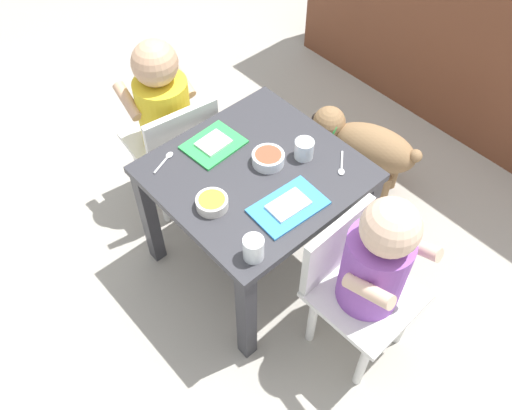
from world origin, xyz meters
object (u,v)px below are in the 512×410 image
object	(u,v)px
dog	(365,145)
water_cup_left	(304,150)
dining_table	(256,189)
seated_child_left	(165,110)
food_tray_right	(288,206)
spoon_by_left_tray	(342,166)
food_tray_left	(214,144)
cereal_bowl_left_side	(268,158)
spoon_by_right_tray	(165,160)
cereal_bowl_right_side	(212,203)
water_cup_right	(253,249)
seated_child_right	(372,264)

from	to	relation	value
dog	water_cup_left	distance (m)	0.49
dining_table	seated_child_left	bearing A→B (deg)	-176.92
seated_child_left	water_cup_left	size ratio (longest dim) A/B	11.41
food_tray_right	spoon_by_left_tray	xyz separation A→B (m)	(-0.01, 0.23, -0.00)
seated_child_left	food_tray_right	size ratio (longest dim) A/B	3.17
dog	food_tray_left	world-z (taller)	food_tray_left
dining_table	food_tray_right	xyz separation A→B (m)	(0.17, -0.03, 0.09)
cereal_bowl_left_side	food_tray_right	bearing A→B (deg)	-24.59
dining_table	cereal_bowl_left_side	xyz separation A→B (m)	(0.00, 0.05, 0.10)
spoon_by_right_tray	cereal_bowl_right_side	bearing A→B (deg)	-1.36
dining_table	food_tray_right	bearing A→B (deg)	-9.29
dining_table	food_tray_right	size ratio (longest dim) A/B	2.66
water_cup_right	food_tray_left	bearing A→B (deg)	155.05
food_tray_right	cereal_bowl_left_side	distance (m)	0.18
dining_table	food_tray_right	distance (m)	0.19
dining_table	seated_child_left	size ratio (longest dim) A/B	0.84
seated_child_left	spoon_by_left_tray	distance (m)	0.64
seated_child_left	cereal_bowl_right_side	bearing A→B (deg)	-19.22
seated_child_right	food_tray_left	bearing A→B (deg)	-175.13
cereal_bowl_left_side	seated_child_left	bearing A→B (deg)	-170.63
dining_table	water_cup_right	bearing A→B (deg)	-42.99
cereal_bowl_right_side	dog	bearing A→B (deg)	91.65
food_tray_right	water_cup_right	size ratio (longest dim) A/B	3.04
cereal_bowl_right_side	cereal_bowl_left_side	xyz separation A→B (m)	(-0.02, 0.23, 0.00)
seated_child_right	dining_table	bearing A→B (deg)	-176.83
spoon_by_left_tray	spoon_by_right_tray	size ratio (longest dim) A/B	0.87
water_cup_left	water_cup_right	bearing A→B (deg)	-64.18
food_tray_left	water_cup_right	size ratio (longest dim) A/B	2.55
spoon_by_left_tray	food_tray_left	bearing A→B (deg)	-144.69
spoon_by_right_tray	dining_table	bearing A→B (deg)	39.87
seated_child_right	cereal_bowl_right_side	distance (m)	0.47
seated_child_right	water_cup_right	distance (m)	0.32
food_tray_left	water_cup_left	bearing A→B (deg)	38.81
dog	water_cup_left	world-z (taller)	water_cup_left
seated_child_left	seated_child_right	distance (m)	0.88
dining_table	dog	world-z (taller)	dining_table
water_cup_left	water_cup_right	size ratio (longest dim) A/B	0.84
spoon_by_left_tray	cereal_bowl_left_side	bearing A→B (deg)	-135.67
seated_child_left	water_cup_right	xyz separation A→B (m)	(0.66, -0.19, 0.06)
water_cup_right	spoon_by_right_tray	distance (m)	0.44
seated_child_left	seated_child_right	bearing A→B (deg)	3.13
seated_child_right	cereal_bowl_left_side	xyz separation A→B (m)	(-0.44, 0.02, 0.05)
seated_child_right	spoon_by_left_tray	xyz separation A→B (m)	(-0.28, 0.18, 0.04)
water_cup_right	cereal_bowl_left_side	bearing A→B (deg)	130.95
spoon_by_left_tray	dog	bearing A→B (deg)	114.32
cereal_bowl_left_side	cereal_bowl_right_side	bearing A→B (deg)	-84.93
dog	spoon_by_right_tray	bearing A→B (deg)	-106.28
spoon_by_left_tray	seated_child_left	bearing A→B (deg)	-159.22
cereal_bowl_right_side	food_tray_right	bearing A→B (deg)	47.10
dog	dining_table	bearing A→B (deg)	-90.00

